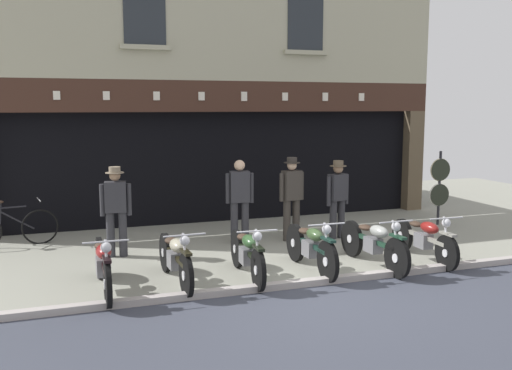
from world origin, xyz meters
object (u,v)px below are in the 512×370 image
(motorcycle_center_left, at_px, (247,253))
(leaning_bicycle, at_px, (11,228))
(salesman_left, at_px, (116,207))
(motorcycle_center, at_px, (311,246))
(shopkeeper_center, at_px, (240,197))
(advert_board_near, at_px, (129,145))
(motorcycle_far_left, at_px, (103,264))
(motorcycle_right, at_px, (424,238))
(advert_board_far, at_px, (84,147))
(assistant_far_right, at_px, (338,196))
(tyre_sign_pole, at_px, (440,183))
(salesman_right, at_px, (292,195))
(motorcycle_left, at_px, (175,257))
(motorcycle_center_right, at_px, (374,242))

(motorcycle_center_left, xyz_separation_m, leaning_bicycle, (-3.69, 3.52, -0.05))
(salesman_left, bearing_deg, motorcycle_center, 153.78)
(shopkeeper_center, bearing_deg, leaning_bicycle, -8.88)
(salesman_left, distance_m, advert_board_near, 2.82)
(shopkeeper_center, relative_size, advert_board_near, 1.58)
(motorcycle_far_left, xyz_separation_m, motorcycle_center_left, (2.22, -0.08, -0.01))
(salesman_left, bearing_deg, motorcycle_right, 166.29)
(shopkeeper_center, bearing_deg, advert_board_far, -33.11)
(assistant_far_right, height_order, tyre_sign_pole, tyre_sign_pole)
(motorcycle_center_left, height_order, motorcycle_right, motorcycle_center_left)
(assistant_far_right, bearing_deg, salesman_right, -22.88)
(shopkeeper_center, xyz_separation_m, leaning_bicycle, (-4.30, 1.22, -0.56))
(motorcycle_left, xyz_separation_m, motorcycle_center_right, (3.39, -0.18, 0.00))
(motorcycle_center_left, distance_m, tyre_sign_pole, 6.07)
(motorcycle_right, height_order, shopkeeper_center, shopkeeper_center)
(motorcycle_far_left, xyz_separation_m, salesman_right, (3.90, 2.12, 0.52))
(motorcycle_far_left, height_order, salesman_right, salesman_right)
(motorcycle_right, xyz_separation_m, advert_board_far, (-5.53, 4.68, 1.44))
(salesman_left, bearing_deg, motorcycle_center_left, 139.69)
(motorcycle_center_right, relative_size, assistant_far_right, 1.29)
(shopkeeper_center, distance_m, salesman_right, 1.08)
(salesman_left, bearing_deg, motorcycle_center_right, 160.67)
(motorcycle_center_left, relative_size, salesman_right, 1.15)
(motorcycle_far_left, height_order, motorcycle_center, motorcycle_center)
(motorcycle_left, height_order, motorcycle_right, motorcycle_left)
(motorcycle_far_left, relative_size, salesman_left, 1.28)
(motorcycle_center, relative_size, assistant_far_right, 1.21)
(motorcycle_center_right, bearing_deg, motorcycle_left, -4.30)
(motorcycle_center_right, bearing_deg, motorcycle_far_left, -3.16)
(shopkeeper_center, relative_size, salesman_right, 0.98)
(salesman_left, height_order, advert_board_near, advert_board_near)
(salesman_right, distance_m, advert_board_near, 3.94)
(motorcycle_center_right, height_order, advert_board_far, advert_board_far)
(shopkeeper_center, xyz_separation_m, assistant_far_right, (2.04, -0.25, -0.03))
(shopkeeper_center, bearing_deg, assistant_far_right, 179.91)
(advert_board_near, bearing_deg, tyre_sign_pole, -17.86)
(motorcycle_far_left, distance_m, advert_board_far, 4.80)
(salesman_right, xyz_separation_m, tyre_sign_pole, (3.82, 0.30, 0.02))
(motorcycle_center_left, relative_size, salesman_left, 1.19)
(motorcycle_far_left, relative_size, advert_board_far, 1.95)
(tyre_sign_pole, bearing_deg, motorcycle_far_left, -162.62)
(motorcycle_center_left, bearing_deg, salesman_left, -44.95)
(salesman_right, distance_m, assistant_far_right, 0.98)
(tyre_sign_pole, xyz_separation_m, leaning_bicycle, (-9.19, 1.02, -0.59))
(tyre_sign_pole, xyz_separation_m, advert_board_far, (-7.71, 2.17, 0.88))
(motorcycle_far_left, distance_m, motorcycle_center, 3.34)
(motorcycle_far_left, xyz_separation_m, motorcycle_right, (5.53, -0.09, -0.02))
(motorcycle_left, bearing_deg, leaning_bicycle, -54.93)
(tyre_sign_pole, height_order, advert_board_near, advert_board_near)
(motorcycle_far_left, bearing_deg, salesman_right, -151.50)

